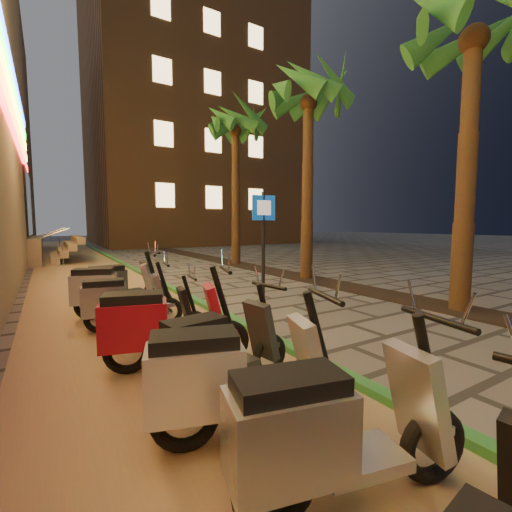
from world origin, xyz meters
TOP-DOWN VIEW (x-y plane):
  - ground at (0.00, 0.00)m, footprint 120.00×120.00m
  - parking_strip at (-2.60, 10.00)m, footprint 3.40×60.00m
  - green_curb at (-0.90, 10.00)m, footprint 0.18×60.00m
  - planting_strip at (3.60, 5.00)m, footprint 1.20×40.00m
  - apartment_block at (9.00, 32.00)m, footprint 18.00×16.06m
  - palm_b at (3.60, 2.00)m, footprint 2.97×3.02m
  - palm_c at (3.60, 7.00)m, footprint 2.97×3.02m
  - palm_d at (3.60, 12.00)m, footprint 2.97×3.02m
  - pedestrian_sign at (0.41, 4.71)m, footprint 0.56×0.12m
  - scooter_3 at (-2.37, -0.35)m, footprint 1.74×0.82m
  - scooter_4 at (-2.58, 0.57)m, footprint 1.76×0.95m
  - scooter_5 at (-2.33, 1.36)m, footprint 1.62×0.67m
  - scooter_6 at (-2.67, 2.31)m, footprint 1.82×0.93m
  - scooter_7 at (-2.56, 3.28)m, footprint 1.47×0.59m
  - scooter_8 at (-2.76, 4.24)m, footprint 1.66×0.69m
  - scooter_9 at (-2.80, 5.11)m, footprint 1.81×0.95m
  - scooter_10 at (-2.47, 6.03)m, footprint 1.72×0.76m

SIDE VIEW (x-z plane):
  - ground at x=0.00m, z-range 0.00..0.00m
  - parking_strip at x=-2.60m, z-range 0.00..0.01m
  - planting_strip at x=3.60m, z-range 0.00..0.02m
  - green_curb at x=-0.90m, z-range 0.00..0.10m
  - scooter_7 at x=-2.56m, z-range -0.07..0.96m
  - scooter_5 at x=-2.33m, z-range -0.07..1.07m
  - scooter_8 at x=-2.76m, z-range -0.08..1.09m
  - scooter_10 at x=-2.47m, z-range -0.08..1.13m
  - scooter_3 at x=-2.37m, z-range -0.08..1.15m
  - scooter_4 at x=-2.58m, z-range -0.08..1.17m
  - scooter_9 at x=-2.80m, z-range -0.08..1.20m
  - scooter_6 at x=-2.67m, z-range -0.08..1.20m
  - pedestrian_sign at x=0.41m, z-range 0.37..2.91m
  - palm_b at x=3.60m, z-range 2.18..8.84m
  - palm_c at x=3.60m, z-range 2.27..9.18m
  - palm_d at x=3.60m, z-range 2.36..9.53m
  - apartment_block at x=9.00m, z-range 0.00..25.00m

